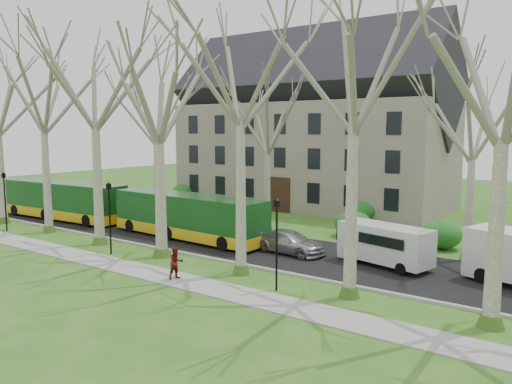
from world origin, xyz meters
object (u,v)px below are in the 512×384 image
bus_lead (63,200)px  pedestrian_b (176,263)px  van_a (385,246)px  bus_follow (187,216)px  sedan (290,242)px

bus_lead → pedestrian_b: bus_lead is taller
bus_lead → van_a: (27.36, 1.66, -0.48)m
bus_lead → pedestrian_b: bearing=-22.0°
bus_follow → sedan: bearing=7.0°
van_a → pedestrian_b: van_a is taller
sedan → pedestrian_b: pedestrian_b is taller
sedan → van_a: (5.76, 0.57, 0.46)m
bus_follow → pedestrian_b: 9.51m
bus_lead → pedestrian_b: 20.87m
sedan → van_a: van_a is taller
bus_follow → sedan: (7.92, 0.54, -0.89)m
bus_lead → van_a: bearing=0.4°
bus_lead → bus_follow: (13.68, 0.55, -0.04)m
sedan → bus_follow: bearing=98.9°
bus_follow → pedestrian_b: bearing=-47.3°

